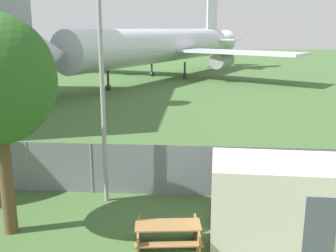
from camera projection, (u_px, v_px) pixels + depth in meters
name	position (u px, v px, depth m)	size (l,w,h in m)	color
perimeter_fence	(157.00, 170.00, 15.01)	(56.07, 0.07, 2.01)	gray
airplane	(163.00, 46.00, 49.57)	(33.17, 40.73, 12.39)	silver
portable_cabin	(287.00, 202.00, 11.71)	(4.57, 2.51, 2.50)	beige
picnic_bench_near_cabin	(168.00, 233.00, 11.42)	(2.05, 1.61, 0.76)	olive
light_mast	(101.00, 51.00, 13.40)	(0.44, 0.44, 9.23)	#99999E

